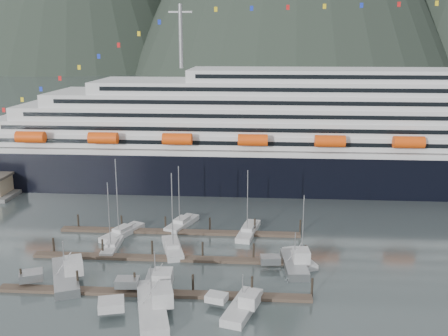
{
  "coord_description": "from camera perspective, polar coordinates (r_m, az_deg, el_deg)",
  "views": [
    {
      "loc": [
        11.04,
        -81.5,
        37.77
      ],
      "look_at": [
        3.49,
        22.0,
        12.06
      ],
      "focal_mm": 42.0,
      "sensor_mm": 36.0,
      "label": 1
    }
  ],
  "objects": [
    {
      "name": "ground",
      "position": [
        90.5,
        -3.28,
        -10.78
      ],
      "size": [
        1600.0,
        1600.0,
        0.0
      ],
      "primitive_type": "plane",
      "color": "#4F5C5E",
      "rests_on": "ground"
    },
    {
      "name": "cruise_ship",
      "position": [
        140.14,
        11.9,
        3.03
      ],
      "size": [
        210.0,
        30.4,
        50.3
      ],
      "color": "black",
      "rests_on": "ground"
    },
    {
      "name": "dock_near",
      "position": [
        82.33,
        -7.69,
        -13.29
      ],
      "size": [
        48.18,
        2.28,
        3.2
      ],
      "color": "#47372D",
      "rests_on": "ground"
    },
    {
      "name": "dock_mid",
      "position": [
        93.85,
        -6.06,
        -9.7
      ],
      "size": [
        48.18,
        2.28,
        3.2
      ],
      "color": "#47372D",
      "rests_on": "ground"
    },
    {
      "name": "dock_far",
      "position": [
        105.71,
        -4.83,
        -6.89
      ],
      "size": [
        48.18,
        2.28,
        3.2
      ],
      "color": "#47372D",
      "rests_on": "ground"
    },
    {
      "name": "sailboat_b",
      "position": [
        99.97,
        -12.09,
        -8.36
      ],
      "size": [
        2.74,
        9.29,
        13.36
      ],
      "rotation": [
        0.0,
        0.0,
        1.61
      ],
      "color": "#B9B9B9",
      "rests_on": "ground"
    },
    {
      "name": "sailboat_c",
      "position": [
        97.28,
        -5.62,
        -8.72
      ],
      "size": [
        5.8,
        11.06,
        15.52
      ],
      "rotation": [
        0.0,
        0.0,
        1.86
      ],
      "color": "#B9B9B9",
      "rests_on": "ground"
    },
    {
      "name": "sailboat_e",
      "position": [
        106.14,
        -10.99,
        -6.94
      ],
      "size": [
        7.04,
        11.11,
        16.16
      ],
      "rotation": [
        0.0,
        0.0,
        1.15
      ],
      "color": "#B9B9B9",
      "rests_on": "ground"
    },
    {
      "name": "sailboat_f",
      "position": [
        109.34,
        -4.6,
        -6.1
      ],
      "size": [
        6.18,
        10.74,
        13.56
      ],
      "rotation": [
        0.0,
        0.0,
        1.24
      ],
      "color": "#B9B9B9",
      "rests_on": "ground"
    },
    {
      "name": "sailboat_g",
      "position": [
        105.06,
        2.66,
        -6.92
      ],
      "size": [
        4.81,
        11.77,
        13.83
      ],
      "rotation": [
        0.0,
        0.0,
        1.39
      ],
      "color": "#B9B9B9",
      "rests_on": "ground"
    },
    {
      "name": "sailboat_h",
      "position": [
        93.6,
        8.21,
        -9.76
      ],
      "size": [
        5.8,
        9.4,
        12.7
      ],
      "rotation": [
        0.0,
        0.0,
        1.95
      ],
      "color": "#B9B9B9",
      "rests_on": "ground"
    },
    {
      "name": "trawler_a",
      "position": [
        89.3,
        -17.0,
        -11.1
      ],
      "size": [
        11.22,
        13.76,
        7.38
      ],
      "rotation": [
        0.0,
        0.0,
        1.98
      ],
      "color": "#999C9F",
      "rests_on": "ground"
    },
    {
      "name": "trawler_b",
      "position": [
        82.66,
        -7.54,
        -12.68
      ],
      "size": [
        8.81,
        11.55,
        7.38
      ],
      "rotation": [
        0.0,
        0.0,
        1.63
      ],
      "color": "#999C9F",
      "rests_on": "ground"
    },
    {
      "name": "trawler_c",
      "position": [
        77.51,
        -8.0,
        -14.6
      ],
      "size": [
        11.32,
        15.22,
        7.55
      ],
      "rotation": [
        0.0,
        0.0,
        1.84
      ],
      "color": "#B9B9B9",
      "rests_on": "ground"
    },
    {
      "name": "trawler_d",
      "position": [
        77.08,
        1.94,
        -14.74
      ],
      "size": [
        8.48,
        10.87,
        6.16
      ],
      "rotation": [
        0.0,
        0.0,
        1.29
      ],
      "color": "#B9B9B9",
      "rests_on": "ground"
    },
    {
      "name": "trawler_e",
      "position": [
        90.66,
        7.59,
        -10.22
      ],
      "size": [
        8.39,
        11.0,
        6.97
      ],
      "rotation": [
        0.0,
        0.0,
        1.66
      ],
      "color": "#999C9F",
      "rests_on": "ground"
    }
  ]
}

